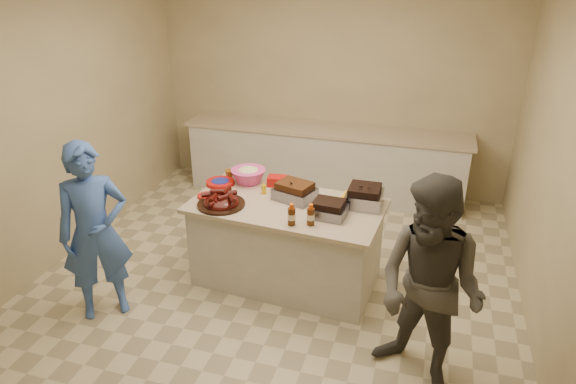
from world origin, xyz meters
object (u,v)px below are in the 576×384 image
(bbq_bottle_b, at_px, (310,225))
(plastic_cup, at_px, (230,178))
(rib_platter, at_px, (221,205))
(guest_blue, at_px, (109,309))
(roasting_pan, at_px, (364,205))
(mustard_bottle, at_px, (264,194))
(island, at_px, (287,280))
(guest_gray, at_px, (417,379))
(coleslaw_bowl, at_px, (249,182))
(bbq_bottle_a, at_px, (292,225))

(bbq_bottle_b, distance_m, plastic_cup, 1.27)
(rib_platter, distance_m, guest_blue, 1.36)
(rib_platter, relative_size, roasting_pan, 1.36)
(bbq_bottle_b, xyz_separation_m, mustard_bottle, (-0.57, 0.47, 0.00))
(island, bearing_deg, plastic_cup, 154.65)
(island, height_order, guest_blue, island)
(guest_gray, bearing_deg, guest_blue, -151.24)
(rib_platter, distance_m, coleslaw_bowl, 0.55)
(rib_platter, xyz_separation_m, mustard_bottle, (0.29, 0.34, 0.00))
(bbq_bottle_a, bearing_deg, mustard_bottle, 129.15)
(rib_platter, height_order, bbq_bottle_b, bbq_bottle_b)
(roasting_pan, xyz_separation_m, plastic_cup, (-1.40, 0.25, 0.00))
(bbq_bottle_a, bearing_deg, island, 112.76)
(island, height_order, bbq_bottle_a, bbq_bottle_a)
(rib_platter, height_order, roasting_pan, rib_platter)
(guest_blue, bearing_deg, coleslaw_bowl, 15.77)
(island, xyz_separation_m, guest_gray, (1.30, -0.96, 0.00))
(rib_platter, height_order, plastic_cup, rib_platter)
(guest_gray, bearing_deg, rib_platter, -172.29)
(rib_platter, height_order, guest_gray, rib_platter)
(island, bearing_deg, guest_gray, -31.55)
(island, xyz_separation_m, bbq_bottle_b, (0.30, -0.31, 0.82))
(mustard_bottle, bearing_deg, coleslaw_bowl, 138.10)
(bbq_bottle_b, xyz_separation_m, plastic_cup, (-1.03, 0.74, 0.00))
(mustard_bottle, bearing_deg, rib_platter, -130.48)
(island, bearing_deg, guest_blue, -142.70)
(coleslaw_bowl, distance_m, plastic_cup, 0.24)
(rib_platter, distance_m, bbq_bottle_a, 0.73)
(bbq_bottle_a, relative_size, mustard_bottle, 1.61)
(plastic_cup, distance_m, guest_gray, 2.59)
(coleslaw_bowl, height_order, bbq_bottle_a, coleslaw_bowl)
(bbq_bottle_b, bearing_deg, coleslaw_bowl, 139.84)
(rib_platter, height_order, coleslaw_bowl, coleslaw_bowl)
(rib_platter, bearing_deg, mustard_bottle, 49.52)
(guest_blue, bearing_deg, rib_platter, 1.42)
(roasting_pan, bearing_deg, mustard_bottle, -178.83)
(plastic_cup, relative_size, guest_gray, 0.05)
(island, distance_m, coleslaw_bowl, 1.03)
(bbq_bottle_a, bearing_deg, guest_blue, -161.20)
(roasting_pan, relative_size, bbq_bottle_b, 1.68)
(bbq_bottle_a, height_order, mustard_bottle, bbq_bottle_a)
(bbq_bottle_b, bearing_deg, rib_platter, 171.45)
(bbq_bottle_b, relative_size, guest_blue, 0.12)
(bbq_bottle_a, height_order, bbq_bottle_b, bbq_bottle_a)
(roasting_pan, height_order, plastic_cup, roasting_pan)
(coleslaw_bowl, distance_m, bbq_bottle_a, 0.97)
(plastic_cup, bearing_deg, guest_gray, -34.32)
(roasting_pan, height_order, bbq_bottle_a, bbq_bottle_a)
(island, xyz_separation_m, bbq_bottle_a, (0.15, -0.36, 0.82))
(island, height_order, mustard_bottle, mustard_bottle)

